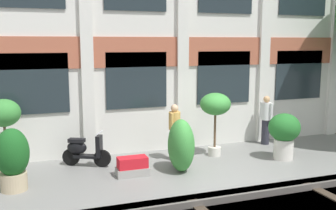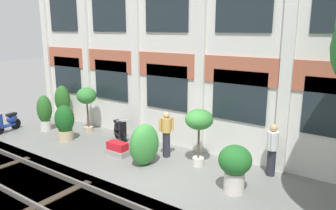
{
  "view_description": "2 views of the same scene",
  "coord_description": "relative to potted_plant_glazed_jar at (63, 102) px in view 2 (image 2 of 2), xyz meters",
  "views": [
    {
      "loc": [
        -4.55,
        -8.77,
        3.4
      ],
      "look_at": [
        -1.03,
        1.12,
        1.71
      ],
      "focal_mm": 42.0,
      "sensor_mm": 36.0,
      "label": 1
    },
    {
      "loc": [
        5.73,
        -7.22,
        4.43
      ],
      "look_at": [
        -0.43,
        1.36,
        1.95
      ],
      "focal_mm": 35.0,
      "sensor_mm": 36.0,
      "label": 2
    }
  ],
  "objects": [
    {
      "name": "resident_watching_tracks",
      "position": [
        6.59,
        -0.64,
        -0.13
      ],
      "size": [
        0.37,
        0.43,
        1.64
      ],
      "rotation": [
        0.0,
        0.0,
        -0.7
      ],
      "color": "#282833",
      "rests_on": "ground"
    },
    {
      "name": "potted_plant_fluted_column",
      "position": [
        9.62,
        -1.64,
        -0.21
      ],
      "size": [
        0.91,
        0.91,
        1.36
      ],
      "color": "beige",
      "rests_on": "ground"
    },
    {
      "name": "potted_plant_glazed_jar",
      "position": [
        0.0,
        0.0,
        0.0
      ],
      "size": [
        0.72,
        0.72,
        1.8
      ],
      "color": "#B76647",
      "rests_on": "ground"
    },
    {
      "name": "potted_plant_tall_urn",
      "position": [
        2.04,
        -0.25,
        0.49
      ],
      "size": [
        0.86,
        0.86,
        1.96
      ],
      "color": "tan",
      "rests_on": "ground"
    },
    {
      "name": "ground_plane",
      "position": [
        7.26,
        -2.23,
        -1.01
      ],
      "size": [
        80.0,
        80.0,
        0.0
      ],
      "primitive_type": "plane",
      "color": "slate"
    },
    {
      "name": "topiary_hedge",
      "position": [
        6.41,
        -1.62,
        -0.32
      ],
      "size": [
        0.9,
        1.22,
        1.39
      ],
      "primitive_type": "ellipsoid",
      "rotation": [
        0.0,
        0.0,
        1.37
      ],
      "color": "#388438",
      "rests_on": "ground"
    },
    {
      "name": "apartment_facade",
      "position": [
        7.26,
        0.73,
        3.29
      ],
      "size": [
        18.07,
        0.64,
        8.66
      ],
      "color": "silver",
      "rests_on": "ground"
    },
    {
      "name": "potted_plant_stone_basin",
      "position": [
        0.43,
        -1.28,
        -0.16
      ],
      "size": [
        0.64,
        0.64,
        1.59
      ],
      "color": "beige",
      "rests_on": "ground"
    },
    {
      "name": "potted_plant_terracotta_small",
      "position": [
        7.89,
        -0.63,
        0.46
      ],
      "size": [
        0.91,
        0.91,
        1.91
      ],
      "color": "beige",
      "rests_on": "ground"
    },
    {
      "name": "potted_plant_square_trough",
      "position": [
        5.1,
        -1.55,
        -0.78
      ],
      "size": [
        0.85,
        0.44,
        0.49
      ],
      "color": "gray",
      "rests_on": "ground"
    },
    {
      "name": "scooter_second_parked",
      "position": [
        4.03,
        -0.35,
        -0.58
      ],
      "size": [
        1.26,
        0.79,
        0.98
      ],
      "rotation": [
        0.0,
        0.0,
        5.79
      ],
      "color": "black",
      "rests_on": "ground"
    },
    {
      "name": "potted_plant_ribbed_drum",
      "position": [
        2.26,
        -1.62,
        -0.24
      ],
      "size": [
        0.76,
        0.76,
        1.47
      ],
      "color": "tan",
      "rests_on": "ground"
    },
    {
      "name": "scooter_near_curb",
      "position": [
        -0.77,
        -2.32,
        -0.58
      ],
      "size": [
        0.58,
        1.37,
        0.98
      ],
      "rotation": [
        0.0,
        0.0,
        4.94
      ],
      "color": "black",
      "rests_on": "ground"
    },
    {
      "name": "resident_by_doorway",
      "position": [
        10.09,
        0.02,
        -0.14
      ],
      "size": [
        0.34,
        0.51,
        1.63
      ],
      "rotation": [
        0.0,
        0.0,
        -2.88
      ],
      "color": "#282833",
      "rests_on": "ground"
    }
  ]
}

